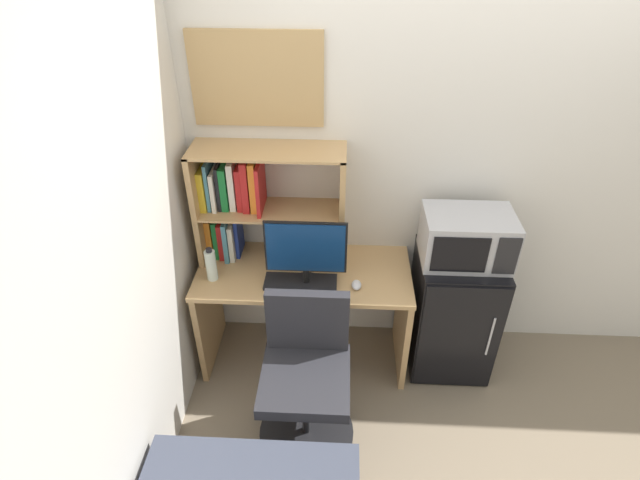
{
  "coord_description": "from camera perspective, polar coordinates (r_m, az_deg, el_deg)",
  "views": [
    {
      "loc": [
        -0.68,
        -2.68,
        2.59
      ],
      "look_at": [
        -0.8,
        -0.32,
        0.98
      ],
      "focal_mm": 28.03,
      "sensor_mm": 36.0,
      "label": 1
    }
  ],
  "objects": [
    {
      "name": "monitor",
      "position": [
        2.79,
        -1.64,
        -1.33
      ],
      "size": [
        0.46,
        0.19,
        0.43
      ],
      "color": "black",
      "rests_on": "desk"
    },
    {
      "name": "desk",
      "position": [
        3.17,
        -1.79,
        -6.64
      ],
      "size": [
        1.3,
        0.59,
        0.73
      ],
      "color": "tan",
      "rests_on": "ground_plane"
    },
    {
      "name": "mini_fridge",
      "position": [
        3.33,
        14.86,
        -7.88
      ],
      "size": [
        0.5,
        0.52,
        0.84
      ],
      "color": "black",
      "rests_on": "ground_plane"
    },
    {
      "name": "wall_corkboard",
      "position": [
        2.82,
        -7.23,
        17.71
      ],
      "size": [
        0.72,
        0.02,
        0.51
      ],
      "primitive_type": "cube",
      "color": "tan"
    },
    {
      "name": "microwave",
      "position": [
        2.99,
        16.42,
        0.27
      ],
      "size": [
        0.51,
        0.36,
        0.3
      ],
      "color": "#ADADB2",
      "rests_on": "mini_fridge"
    },
    {
      "name": "desk_chair",
      "position": [
        2.86,
        -1.58,
        -15.88
      ],
      "size": [
        0.55,
        0.55,
        0.9
      ],
      "color": "black",
      "rests_on": "ground_plane"
    },
    {
      "name": "water_bottle",
      "position": [
        2.98,
        -12.33,
        -2.79
      ],
      "size": [
        0.06,
        0.06,
        0.22
      ],
      "color": "silver",
      "rests_on": "desk"
    },
    {
      "name": "keyboard",
      "position": [
        2.93,
        -2.22,
        -4.83
      ],
      "size": [
        0.42,
        0.16,
        0.02
      ],
      "primitive_type": "cube",
      "color": "black",
      "rests_on": "desk"
    },
    {
      "name": "hutch_bookshelf",
      "position": [
        3.0,
        -8.18,
        4.44
      ],
      "size": [
        0.88,
        0.3,
        0.73
      ],
      "color": "tan",
      "rests_on": "desk"
    },
    {
      "name": "wall_left",
      "position": [
        1.93,
        -28.03,
        -12.92
      ],
      "size": [
        0.04,
        4.4,
        2.6
      ],
      "primitive_type": "cube",
      "color": "silver",
      "rests_on": "ground_plane"
    },
    {
      "name": "computer_mouse",
      "position": [
        2.91,
        4.18,
        -5.14
      ],
      "size": [
        0.06,
        0.09,
        0.04
      ],
      "primitive_type": "ellipsoid",
      "color": "silver",
      "rests_on": "desk"
    },
    {
      "name": "wall_back",
      "position": [
        3.18,
        22.7,
        7.62
      ],
      "size": [
        6.4,
        0.04,
        2.6
      ],
      "primitive_type": "cube",
      "color": "silver",
      "rests_on": "ground_plane"
    }
  ]
}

